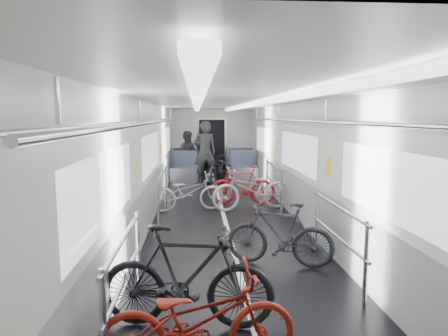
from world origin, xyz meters
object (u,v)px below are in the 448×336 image
object	(u,v)px
bike_left_near	(198,319)
person_standing	(205,153)
bike_left_far	(188,192)
person_seated	(187,154)
bike_aisle	(219,169)
bike_right_mid	(252,189)
bike_right_far	(243,185)
bike_left_mid	(187,277)
bike_right_near	(280,234)

from	to	relation	value
bike_left_near	person_standing	distance (m)	9.36
bike_left_far	person_seated	bearing A→B (deg)	-8.48
bike_left_far	bike_aisle	world-z (taller)	bike_aisle
bike_right_mid	bike_right_far	world-z (taller)	bike_right_mid
bike_left_mid	bike_right_far	xyz separation A→B (m)	(1.22, 5.64, -0.06)
bike_left_far	person_standing	world-z (taller)	person_standing
bike_left_mid	person_seated	xyz separation A→B (m)	(-0.25, 10.05, 0.28)
bike_left_far	bike_right_mid	world-z (taller)	bike_right_mid
bike_left_far	bike_right_far	bearing A→B (deg)	-75.19
bike_left_mid	bike_aisle	xyz separation A→B (m)	(0.78, 8.56, -0.04)
bike_left_far	bike_right_near	bearing A→B (deg)	-168.13
bike_left_far	bike_right_far	size ratio (longest dim) A/B	1.05
person_standing	bike_right_far	bearing A→B (deg)	94.62
person_standing	bike_aisle	bearing A→B (deg)	155.58
bike_left_near	bike_left_far	xyz separation A→B (m)	(-0.21, 5.71, -0.00)
bike_left_near	bike_left_far	size ratio (longest dim) A/B	1.00
bike_right_near	person_seated	bearing A→B (deg)	-151.40
bike_right_far	bike_aisle	size ratio (longest dim) A/B	0.83
bike_left_near	person_seated	size ratio (longest dim) A/B	1.02
bike_aisle	person_standing	distance (m)	0.66
bike_right_near	bike_aisle	distance (m)	6.97
bike_left_mid	bike_right_near	size ratio (longest dim) A/B	1.16
bike_left_mid	bike_left_far	distance (m)	5.03
bike_left_far	bike_right_near	xyz separation A→B (m)	(1.39, -3.42, 0.02)
bike_right_mid	bike_aisle	world-z (taller)	bike_aisle
bike_left_mid	bike_right_near	xyz separation A→B (m)	(1.28, 1.61, -0.07)
bike_left_far	person_seated	size ratio (longest dim) A/B	1.02
bike_left_near	bike_left_far	bearing A→B (deg)	-2.77
bike_left_mid	bike_right_far	distance (m)	5.77
bike_left_far	bike_right_far	xyz separation A→B (m)	(1.32, 0.61, 0.04)
person_standing	person_seated	xyz separation A→B (m)	(-0.61, 1.39, -0.18)
bike_left_near	person_standing	xyz separation A→B (m)	(0.24, 9.34, 0.56)
bike_right_far	bike_aisle	xyz separation A→B (m)	(-0.43, 2.92, 0.02)
bike_aisle	bike_right_far	bearing A→B (deg)	-63.14
bike_left_near	bike_left_mid	world-z (taller)	bike_left_mid
bike_right_near	bike_aisle	size ratio (longest dim) A/B	0.81
bike_left_mid	bike_right_mid	bearing A→B (deg)	-6.40
bike_left_mid	person_seated	distance (m)	10.06
bike_left_mid	person_seated	bearing A→B (deg)	10.14
bike_left_mid	person_standing	size ratio (longest dim) A/B	0.89
bike_left_far	bike_right_mid	xyz separation A→B (m)	(1.46, -0.01, 0.06)
bike_left_near	bike_left_mid	xyz separation A→B (m)	(-0.11, 0.68, 0.10)
bike_right_near	person_standing	xyz separation A→B (m)	(-0.93, 7.05, 0.53)
bike_left_far	person_standing	size ratio (longest dim) A/B	0.83
bike_aisle	person_seated	size ratio (longest dim) A/B	1.16
bike_left_mid	bike_right_near	bearing A→B (deg)	-29.79
bike_left_mid	bike_right_near	distance (m)	2.06
bike_left_far	bike_aisle	bearing A→B (deg)	-24.26
bike_left_mid	bike_aisle	bearing A→B (deg)	3.48
bike_right_far	person_seated	xyz separation A→B (m)	(-1.47, 4.41, 0.34)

